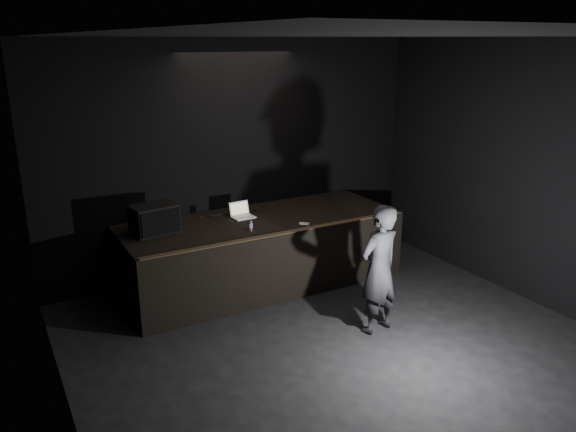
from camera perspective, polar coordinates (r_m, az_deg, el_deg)
The scene contains 11 objects.
ground at distance 6.42m, azimuth 8.75°, elevation -15.46°, with size 7.00×7.00×0.00m, color black.
room_walls at distance 5.59m, azimuth 9.70°, elevation 2.23°, with size 6.10×7.10×3.52m.
stage_riser at distance 8.26m, azimuth -2.72°, elevation -3.59°, with size 4.00×1.50×1.00m, color black.
riser_lip at distance 7.50m, azimuth -0.34°, elevation -1.69°, with size 3.92×0.10×0.01m, color brown.
stage_monitor at distance 7.66m, azimuth -13.42°, elevation -0.30°, with size 0.62×0.49×0.38m.
cable at distance 8.34m, azimuth -6.03°, elevation 0.24°, with size 0.02×0.02×0.88m, color black.
laptop at distance 8.18m, azimuth -4.73°, elevation 0.29°, with size 0.33×0.30×0.21m.
beer_can at distance 7.58m, azimuth -3.83°, elevation -0.97°, with size 0.06×0.06×0.14m.
plastic_cup at distance 8.48m, azimuth -1.73°, elevation 0.93°, with size 0.08×0.08×0.10m, color white.
wii_remote at distance 7.83m, azimuth 1.69°, elevation -0.78°, with size 0.03×0.14×0.03m, color silver.
person at distance 6.90m, azimuth 9.20°, elevation -5.36°, with size 0.59×0.39×1.63m, color black.
Camera 1 is at (-3.41, -4.18, 3.47)m, focal length 35.00 mm.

